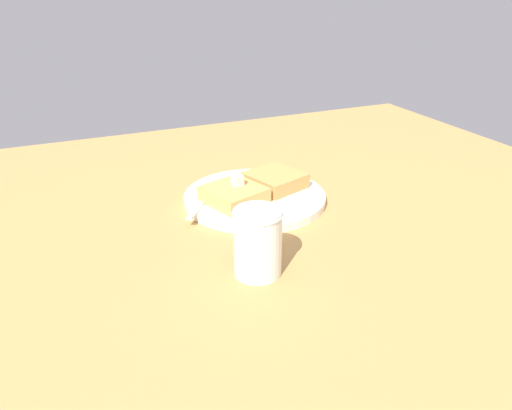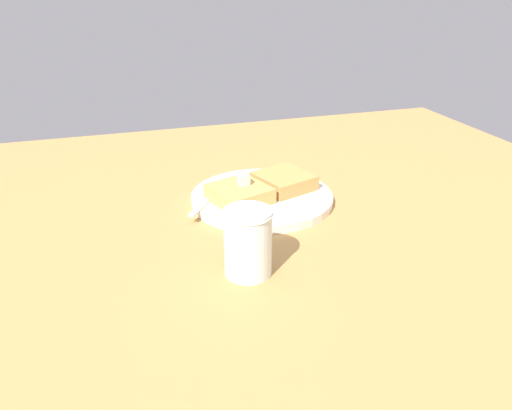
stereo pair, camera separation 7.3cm
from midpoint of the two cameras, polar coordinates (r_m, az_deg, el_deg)
The scene contains 7 objects.
table_surface at distance 76.88cm, azimuth 3.75°, elevation -3.22°, with size 119.56×119.56×2.10cm, color #B48549.
plate at distance 84.22cm, azimuth -2.61°, elevation 0.86°, with size 23.87×23.87×1.39cm.
toast_slice_left at distance 80.88cm, azimuth -5.12°, elevation 1.14°, with size 8.43×8.73×2.49cm, color tan.
toast_slice_middle at distance 86.25cm, azimuth -0.30°, elevation 2.81°, with size 8.43×8.73×2.49cm, color #CC8E4A.
butter_pat_primary at distance 80.86cm, azimuth -4.72°, elevation 2.77°, with size 1.71×1.54×1.71cm, color #F7EDC2.
fork at distance 83.62cm, azimuth -8.04°, elevation 1.02°, with size 10.80×13.62×0.36cm.
syrup_jar at distance 62.99cm, azimuth -3.12°, elevation -4.65°, with size 6.40×6.40×8.91cm.
Camera 1 is at (-35.12, -58.54, 37.46)cm, focal length 35.00 mm.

